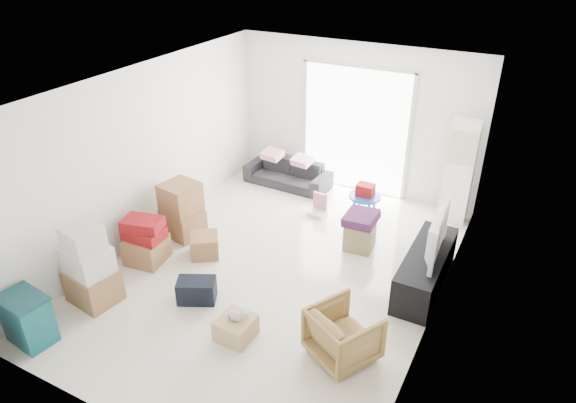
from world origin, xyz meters
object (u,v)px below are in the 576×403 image
(sofa, at_px, (288,169))
(armchair, at_px, (344,332))
(tv_console, at_px, (425,269))
(television, at_px, (429,248))
(storage_bins, at_px, (28,319))
(ottoman, at_px, (360,236))
(kids_table, at_px, (365,195))
(ac_tower, at_px, (459,172))
(wood_crate, at_px, (236,328))

(sofa, distance_m, armchair, 4.47)
(tv_console, relative_size, armchair, 2.32)
(tv_console, relative_size, television, 1.51)
(storage_bins, bearing_deg, ottoman, 53.27)
(armchair, bearing_deg, kids_table, -45.32)
(armchair, bearing_deg, television, -77.22)
(tv_console, bearing_deg, ac_tower, 91.41)
(kids_table, bearing_deg, tv_console, -43.95)
(sofa, bearing_deg, tv_console, -29.33)
(ac_tower, height_order, television, ac_tower)
(tv_console, height_order, storage_bins, storage_bins)
(wood_crate, bearing_deg, armchair, 14.20)
(tv_console, distance_m, wood_crate, 2.71)
(ottoman, relative_size, wood_crate, 1.00)
(wood_crate, bearing_deg, sofa, 109.02)
(tv_console, height_order, sofa, sofa)
(armchair, bearing_deg, ac_tower, -68.03)
(tv_console, relative_size, kids_table, 2.50)
(storage_bins, bearing_deg, kids_table, 60.99)
(ac_tower, distance_m, armchair, 3.84)
(sofa, xyz_separation_m, wood_crate, (1.36, -3.95, -0.18))
(tv_console, xyz_separation_m, storage_bins, (-3.90, -3.24, 0.05))
(ac_tower, xyz_separation_m, tv_console, (0.05, -2.04, -0.60))
(armchair, xyz_separation_m, ottoman, (-0.63, 2.22, -0.15))
(sofa, height_order, kids_table, kids_table)
(storage_bins, bearing_deg, television, 39.68)
(tv_console, distance_m, ottoman, 1.23)
(ac_tower, xyz_separation_m, storage_bins, (-3.85, -5.27, -0.55))
(ac_tower, bearing_deg, armchair, -96.74)
(ac_tower, relative_size, ottoman, 4.17)
(armchair, bearing_deg, sofa, -25.46)
(tv_console, relative_size, storage_bins, 2.53)
(television, distance_m, wood_crate, 2.75)
(tv_console, distance_m, sofa, 3.64)
(tv_console, relative_size, ottoman, 3.93)
(kids_table, xyz_separation_m, wood_crate, (-0.38, -3.38, -0.33))
(ac_tower, height_order, armchair, ac_tower)
(ac_tower, xyz_separation_m, armchair, (-0.45, -3.78, -0.52))
(armchair, bearing_deg, tv_console, -77.22)
(ottoman, xyz_separation_m, wood_crate, (-0.63, -2.54, -0.07))
(tv_console, distance_m, television, 0.35)
(television, distance_m, ottoman, 1.29)
(storage_bins, relative_size, ottoman, 1.56)
(storage_bins, xyz_separation_m, wood_crate, (2.15, 1.18, -0.19))
(ottoman, bearing_deg, kids_table, 106.07)
(tv_console, height_order, kids_table, kids_table)
(storage_bins, relative_size, wood_crate, 1.56)
(sofa, distance_m, kids_table, 1.84)
(storage_bins, distance_m, wood_crate, 2.45)
(television, xyz_separation_m, storage_bins, (-3.90, -3.24, -0.29))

